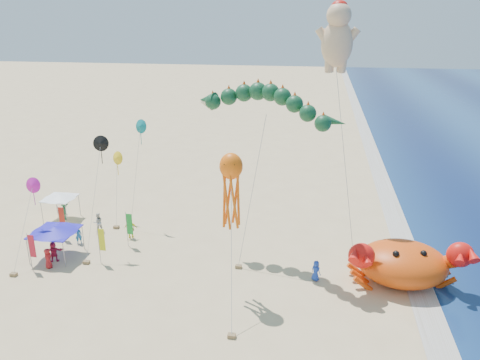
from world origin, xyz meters
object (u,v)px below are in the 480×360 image
dragon_kite (264,107)px  octopus_kite (231,185)px  crab_inflatable (403,263)px  cherub_kite (338,35)px  canopy_white (59,196)px  canopy_blue (54,229)px

dragon_kite → octopus_kite: (-1.45, -5.94, -4.27)m
crab_inflatable → cherub_kite: size_ratio=0.44×
cherub_kite → octopus_kite: 15.20m
cherub_kite → octopus_kite: (-6.69, -9.89, -9.41)m
cherub_kite → crab_inflatable: bearing=-50.7°
dragon_kite → crab_inflatable: bearing=-15.1°
crab_inflatable → octopus_kite: size_ratio=0.86×
canopy_white → dragon_kite: bearing=-10.0°
dragon_kite → octopus_kite: 7.46m
cherub_kite → octopus_kite: size_ratio=1.94×
dragon_kite → cherub_kite: 8.33m
canopy_blue → cherub_kite: bearing=18.5°
canopy_white → octopus_kite: bearing=-26.8°
cherub_kite → canopy_white: size_ratio=6.59×
cherub_kite → octopus_kite: cherub_kite is taller
dragon_kite → canopy_white: dragon_kite is taller
crab_inflatable → octopus_kite: (-12.32, -3.02, 6.41)m
crab_inflatable → dragon_kite: dragon_kite is taller
crab_inflatable → canopy_white: 31.84m
dragon_kite → canopy_blue: dragon_kite is taller
octopus_kite → canopy_blue: 16.49m
dragon_kite → cherub_kite: (5.24, 3.94, 5.14)m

